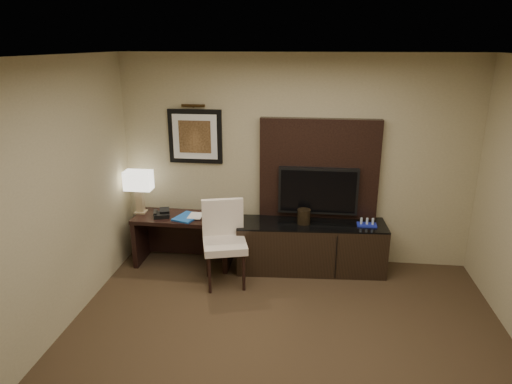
% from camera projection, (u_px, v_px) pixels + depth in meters
% --- Properties ---
extents(ceiling, '(4.50, 5.00, 0.01)m').
position_uv_depth(ceiling, '(286.00, 59.00, 3.07)').
color(ceiling, silver).
rests_on(ceiling, wall_back).
extents(wall_back, '(4.50, 0.01, 2.70)m').
position_uv_depth(wall_back, '(295.00, 162.00, 5.85)').
color(wall_back, tan).
rests_on(wall_back, floor).
extents(wall_left, '(0.01, 5.00, 2.70)m').
position_uv_depth(wall_left, '(10.00, 228.00, 3.76)').
color(wall_left, tan).
rests_on(wall_left, floor).
extents(desk, '(1.25, 0.55, 0.67)m').
position_uv_depth(desk, '(184.00, 240.00, 6.01)').
color(desk, black).
rests_on(desk, floor).
extents(credenza, '(1.89, 0.63, 0.64)m').
position_uv_depth(credenza, '(311.00, 246.00, 5.83)').
color(credenza, black).
rests_on(credenza, floor).
extents(tv_wall_panel, '(1.50, 0.12, 1.30)m').
position_uv_depth(tv_wall_panel, '(319.00, 170.00, 5.79)').
color(tv_wall_panel, black).
rests_on(tv_wall_panel, wall_back).
extents(tv, '(1.00, 0.08, 0.60)m').
position_uv_depth(tv, '(318.00, 191.00, 5.77)').
color(tv, black).
rests_on(tv, tv_wall_panel).
extents(artwork, '(0.70, 0.04, 0.70)m').
position_uv_depth(artwork, '(195.00, 136.00, 5.89)').
color(artwork, black).
rests_on(artwork, wall_back).
extents(picture_light, '(0.04, 0.04, 0.30)m').
position_uv_depth(picture_light, '(193.00, 106.00, 5.73)').
color(picture_light, '#3C2913').
rests_on(picture_light, wall_back).
extents(desk_chair, '(0.64, 0.69, 1.05)m').
position_uv_depth(desk_chair, '(225.00, 244.00, 5.43)').
color(desk_chair, beige).
rests_on(desk_chair, floor).
extents(table_lamp, '(0.32, 0.19, 0.51)m').
position_uv_depth(table_lamp, '(140.00, 194.00, 5.95)').
color(table_lamp, tan).
rests_on(table_lamp, desk).
extents(desk_phone, '(0.24, 0.22, 0.10)m').
position_uv_depth(desk_phone, '(162.00, 213.00, 5.86)').
color(desk_phone, black).
rests_on(desk_phone, desk).
extents(blue_folder, '(0.36, 0.41, 0.02)m').
position_uv_depth(blue_folder, '(187.00, 217.00, 5.84)').
color(blue_folder, '#1A53A9').
rests_on(blue_folder, desk).
extents(book, '(0.18, 0.03, 0.24)m').
position_uv_depth(book, '(188.00, 208.00, 5.85)').
color(book, tan).
rests_on(book, desk).
extents(water_bottle, '(0.08, 0.08, 0.19)m').
position_uv_depth(water_bottle, '(213.00, 210.00, 5.85)').
color(water_bottle, silver).
rests_on(water_bottle, desk).
extents(ice_bucket, '(0.20, 0.20, 0.18)m').
position_uv_depth(ice_bucket, '(304.00, 216.00, 5.70)').
color(ice_bucket, black).
rests_on(ice_bucket, credenza).
extents(minibar_tray, '(0.24, 0.15, 0.09)m').
position_uv_depth(minibar_tray, '(367.00, 222.00, 5.65)').
color(minibar_tray, '#1A27AA').
rests_on(minibar_tray, credenza).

